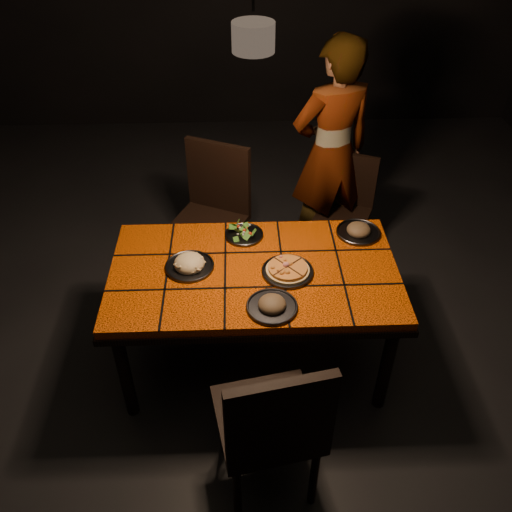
{
  "coord_description": "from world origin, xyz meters",
  "views": [
    {
      "loc": [
        -0.07,
        -2.29,
        2.69
      ],
      "look_at": [
        0.01,
        0.03,
        0.82
      ],
      "focal_mm": 38.0,
      "sensor_mm": 36.0,
      "label": 1
    }
  ],
  "objects_px": {
    "chair_far_left": "(213,207)",
    "plate_pasta": "(189,264)",
    "diner": "(331,153)",
    "chair_near": "(273,425)",
    "dining_table": "(254,280)",
    "chair_far_right": "(346,202)",
    "plate_pizza": "(288,270)"
  },
  "relations": [
    {
      "from": "dining_table",
      "to": "plate_pasta",
      "type": "distance_m",
      "value": 0.37
    },
    {
      "from": "chair_far_left",
      "to": "plate_pasta",
      "type": "bearing_deg",
      "value": -72.3
    },
    {
      "from": "chair_far_left",
      "to": "chair_far_right",
      "type": "xyz_separation_m",
      "value": [
        0.98,
        0.2,
        -0.12
      ]
    },
    {
      "from": "plate_pasta",
      "to": "chair_far_left",
      "type": "bearing_deg",
      "value": 83.26
    },
    {
      "from": "chair_near",
      "to": "diner",
      "type": "bearing_deg",
      "value": -115.94
    },
    {
      "from": "chair_far_right",
      "to": "plate_pizza",
      "type": "relative_size",
      "value": 2.45
    },
    {
      "from": "chair_near",
      "to": "diner",
      "type": "height_order",
      "value": "diner"
    },
    {
      "from": "dining_table",
      "to": "chair_far_left",
      "type": "relative_size",
      "value": 1.57
    },
    {
      "from": "chair_far_left",
      "to": "diner",
      "type": "xyz_separation_m",
      "value": [
        0.85,
        0.29,
        0.25
      ]
    },
    {
      "from": "chair_far_left",
      "to": "plate_pasta",
      "type": "xyz_separation_m",
      "value": [
        -0.1,
        -0.83,
        0.18
      ]
    },
    {
      "from": "dining_table",
      "to": "diner",
      "type": "distance_m",
      "value": 1.3
    },
    {
      "from": "chair_far_right",
      "to": "plate_pizza",
      "type": "height_order",
      "value": "chair_far_right"
    },
    {
      "from": "dining_table",
      "to": "plate_pizza",
      "type": "xyz_separation_m",
      "value": [
        0.18,
        -0.04,
        0.1
      ]
    },
    {
      "from": "chair_far_right",
      "to": "diner",
      "type": "height_order",
      "value": "diner"
    },
    {
      "from": "chair_far_right",
      "to": "plate_pizza",
      "type": "bearing_deg",
      "value": -91.62
    },
    {
      "from": "chair_near",
      "to": "diner",
      "type": "relative_size",
      "value": 0.61
    },
    {
      "from": "plate_pasta",
      "to": "chair_far_right",
      "type": "bearing_deg",
      "value": 43.88
    },
    {
      "from": "dining_table",
      "to": "chair_far_right",
      "type": "xyz_separation_m",
      "value": [
        0.72,
        1.07,
        -0.2
      ]
    },
    {
      "from": "chair_far_right",
      "to": "plate_pasta",
      "type": "relative_size",
      "value": 3.03
    },
    {
      "from": "plate_pizza",
      "to": "chair_near",
      "type": "bearing_deg",
      "value": -98.77
    },
    {
      "from": "dining_table",
      "to": "chair_near",
      "type": "distance_m",
      "value": 0.89
    },
    {
      "from": "chair_far_left",
      "to": "plate_pasta",
      "type": "height_order",
      "value": "chair_far_left"
    },
    {
      "from": "dining_table",
      "to": "plate_pasta",
      "type": "relative_size",
      "value": 5.91
    },
    {
      "from": "chair_far_right",
      "to": "diner",
      "type": "distance_m",
      "value": 0.4
    },
    {
      "from": "dining_table",
      "to": "chair_near",
      "type": "bearing_deg",
      "value": -86.65
    },
    {
      "from": "dining_table",
      "to": "chair_far_right",
      "type": "distance_m",
      "value": 1.3
    },
    {
      "from": "chair_near",
      "to": "plate_pasta",
      "type": "distance_m",
      "value": 1.02
    },
    {
      "from": "chair_near",
      "to": "plate_pasta",
      "type": "relative_size",
      "value": 3.76
    },
    {
      "from": "dining_table",
      "to": "chair_far_left",
      "type": "height_order",
      "value": "chair_far_left"
    },
    {
      "from": "dining_table",
      "to": "diner",
      "type": "xyz_separation_m",
      "value": [
        0.59,
        1.15,
        0.17
      ]
    },
    {
      "from": "plate_pizza",
      "to": "dining_table",
      "type": "bearing_deg",
      "value": 168.72
    },
    {
      "from": "diner",
      "to": "chair_far_right",
      "type": "bearing_deg",
      "value": 128.83
    }
  ]
}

